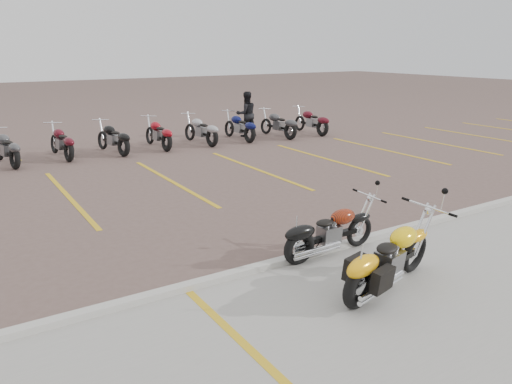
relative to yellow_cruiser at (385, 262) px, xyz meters
The scene contains 9 objects.
ground 3.58m from the yellow_cruiser, 93.45° to the left, with size 100.00×100.00×0.00m, color brown.
concrete_apron 1.08m from the yellow_cruiser, 102.54° to the right, with size 60.00×5.00×0.01m, color #9E9B93.
curb 1.61m from the yellow_cruiser, 97.88° to the left, with size 60.00×0.18×0.12m, color #ADAAA3.
parking_stripes 7.56m from the yellow_cruiser, 91.62° to the left, with size 38.00×5.50×0.01m, color gold, non-canonical shape.
apron_stripe 2.73m from the yellow_cruiser, 159.12° to the right, with size 0.12×5.00×0.00m, color gold.
yellow_cruiser is the anchor object (origin of this frame).
flame_cruiser 1.44m from the yellow_cruiser, 85.67° to the left, with size 1.97×0.30×0.81m.
person_b 13.68m from the yellow_cruiser, 67.59° to the left, with size 0.88×0.68×1.80m, color black.
bg_bike_row 12.09m from the yellow_cruiser, 96.03° to the left, with size 18.98×2.05×1.10m.
Camera 1 is at (-5.01, -8.27, 3.50)m, focal length 35.00 mm.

